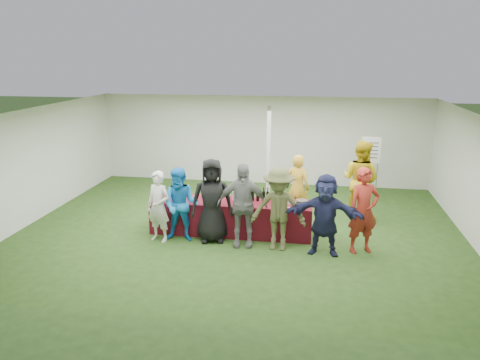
% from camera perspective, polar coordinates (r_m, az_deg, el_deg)
% --- Properties ---
extents(ground, '(60.00, 60.00, 0.00)m').
position_cam_1_polar(ground, '(10.95, 0.08, -5.88)').
color(ground, '#284719').
rests_on(ground, ground).
extents(tent, '(10.00, 10.00, 10.00)m').
position_cam_1_polar(tent, '(11.63, 3.48, 2.32)').
color(tent, white).
rests_on(tent, ground).
extents(serving_table, '(3.60, 0.80, 0.75)m').
position_cam_1_polar(serving_table, '(10.55, -1.07, -4.54)').
color(serving_table, maroon).
rests_on(serving_table, ground).
extents(wine_bottles, '(0.69, 0.12, 0.32)m').
position_cam_1_polar(wine_bottles, '(10.43, 2.50, -1.92)').
color(wine_bottles, black).
rests_on(wine_bottles, serving_table).
extents(wine_glasses, '(2.79, 0.12, 0.16)m').
position_cam_1_polar(wine_glasses, '(10.25, -3.89, -2.30)').
color(wine_glasses, silver).
rests_on(wine_glasses, serving_table).
extents(water_bottle, '(0.07, 0.07, 0.23)m').
position_cam_1_polar(water_bottle, '(10.47, -0.73, -1.94)').
color(water_bottle, silver).
rests_on(water_bottle, serving_table).
extents(bar_towel, '(0.25, 0.18, 0.03)m').
position_cam_1_polar(bar_towel, '(10.32, 7.20, -2.84)').
color(bar_towel, white).
rests_on(bar_towel, serving_table).
extents(dump_bucket, '(0.25, 0.25, 0.18)m').
position_cam_1_polar(dump_bucket, '(10.04, 7.53, -2.92)').
color(dump_bucket, slate).
rests_on(dump_bucket, serving_table).
extents(wine_list_sign, '(0.50, 0.03, 1.80)m').
position_cam_1_polar(wine_list_sign, '(12.93, 15.64, 2.94)').
color(wine_list_sign, slate).
rests_on(wine_list_sign, ground).
extents(staff_pourer, '(0.68, 0.54, 1.64)m').
position_cam_1_polar(staff_pourer, '(11.30, 7.01, -0.94)').
color(staff_pourer, gold).
rests_on(staff_pourer, ground).
extents(staff_back, '(1.19, 1.13, 1.94)m').
position_cam_1_polar(staff_back, '(11.72, 14.45, 0.04)').
color(staff_back, gold).
rests_on(staff_back, ground).
extents(customer_0, '(0.65, 0.54, 1.55)m').
position_cam_1_polar(customer_0, '(10.15, -9.89, -3.21)').
color(customer_0, silver).
rests_on(customer_0, ground).
extents(customer_1, '(0.82, 0.65, 1.62)m').
position_cam_1_polar(customer_1, '(10.07, -7.21, -3.04)').
color(customer_1, blue).
rests_on(customer_1, ground).
extents(customer_2, '(0.99, 0.75, 1.82)m').
position_cam_1_polar(customer_2, '(9.98, -3.43, -2.51)').
color(customer_2, black).
rests_on(customer_2, ground).
extents(customer_3, '(1.09, 0.54, 1.79)m').
position_cam_1_polar(customer_3, '(9.72, 0.27, -3.05)').
color(customer_3, slate).
rests_on(customer_3, ground).
extents(customer_4, '(1.17, 0.72, 1.74)m').
position_cam_1_polar(customer_4, '(9.57, 4.71, -3.56)').
color(customer_4, '#484928').
rests_on(customer_4, ground).
extents(customer_5, '(1.57, 0.62, 1.66)m').
position_cam_1_polar(customer_5, '(9.50, 10.30, -4.18)').
color(customer_5, '#1A1D3D').
rests_on(customer_5, ground).
extents(customer_6, '(0.76, 0.64, 1.77)m').
position_cam_1_polar(customer_6, '(9.73, 14.82, -3.62)').
color(customer_6, maroon).
rests_on(customer_6, ground).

